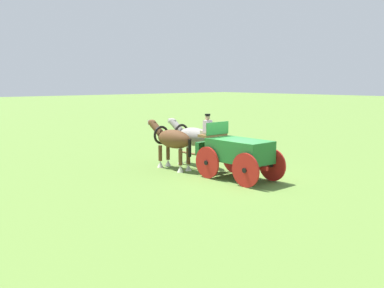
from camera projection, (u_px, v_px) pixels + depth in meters
name	position (u px, v px, depth m)	size (l,w,h in m)	color
ground_plane	(239.00, 179.00, 18.27)	(220.00, 220.00, 0.00)	olive
show_wagon	(237.00, 151.00, 18.21)	(5.74, 1.89, 2.72)	#236B2D
draft_horse_near	(172.00, 140.00, 20.38)	(3.22, 0.92, 2.25)	brown
draft_horse_off	(192.00, 138.00, 21.23)	(3.23, 0.95, 2.25)	#9E998E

